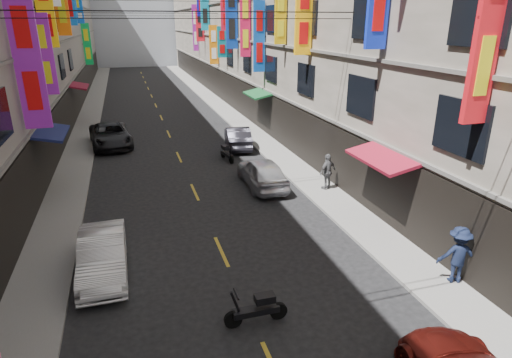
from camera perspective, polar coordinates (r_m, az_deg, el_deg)
sidewalk_left at (r=38.35m, az=-21.53°, el=7.16°), size 2.00×90.00×0.12m
sidewalk_right at (r=39.21m, az=-3.67°, el=8.79°), size 2.00×90.00×0.12m
building_row_right at (r=40.25m, az=5.01°, el=22.55°), size 10.14×90.00×19.00m
haze_block at (r=87.52m, az=-16.23°, el=21.61°), size 18.00×8.00×22.00m
street_awnings at (r=22.01m, az=-12.66°, el=7.08°), size 13.99×35.20×0.41m
overhead_cables at (r=25.58m, az=-11.53°, el=22.05°), size 14.00×38.04×1.24m
lane_markings at (r=35.40m, az=-12.08°, el=7.04°), size 0.12×80.20×0.01m
scooter_crossing at (r=12.23m, az=0.15°, el=-16.96°), size 1.80×0.50×1.14m
scooter_far_right at (r=25.63m, az=-3.93°, el=3.45°), size 0.60×1.80×1.14m
car_left_mid at (r=15.01m, az=-19.76°, el=-9.54°), size 1.47×4.15×1.37m
car_left_far at (r=30.12m, az=-18.84°, el=5.54°), size 3.02×5.55×1.48m
car_right_mid at (r=21.41m, az=0.82°, el=0.90°), size 1.75×4.34×1.48m
car_right_far at (r=28.20m, az=-2.47°, el=5.60°), size 2.13×4.45×1.41m
pedestrian_rnear at (r=14.82m, az=25.32°, el=-9.12°), size 1.35×0.99×1.87m
pedestrian_rfar at (r=20.99m, az=9.52°, el=0.99°), size 1.19×0.96×1.77m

